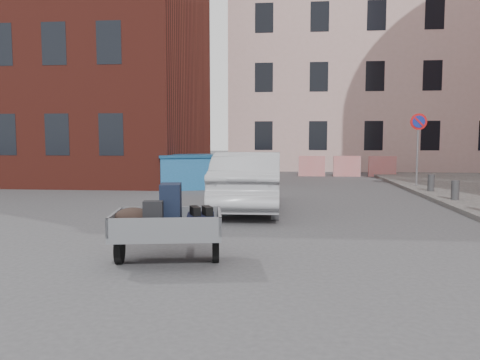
# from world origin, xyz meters

# --- Properties ---
(ground) EXTENTS (120.00, 120.00, 0.00)m
(ground) POSITION_xyz_m (0.00, 0.00, 0.00)
(ground) COLOR #38383A
(ground) RESTS_ON ground
(building_brick) EXTENTS (12.00, 10.00, 14.00)m
(building_brick) POSITION_xyz_m (-9.00, 13.00, 7.00)
(building_brick) COLOR #591E16
(building_brick) RESTS_ON ground
(building_pink) EXTENTS (16.00, 8.00, 14.00)m
(building_pink) POSITION_xyz_m (6.00, 22.00, 7.00)
(building_pink) COLOR #C7A199
(building_pink) RESTS_ON ground
(no_parking_sign) EXTENTS (0.60, 0.09, 2.65)m
(no_parking_sign) POSITION_xyz_m (6.00, 9.48, 2.01)
(no_parking_sign) COLOR gray
(no_parking_sign) RESTS_ON sidewalk
(barriers) EXTENTS (4.70, 0.18, 1.00)m
(barriers) POSITION_xyz_m (4.20, 15.00, 0.50)
(barriers) COLOR red
(barriers) RESTS_ON ground
(trailer) EXTENTS (1.75, 1.91, 1.20)m
(trailer) POSITION_xyz_m (-0.63, -1.37, 0.61)
(trailer) COLOR black
(trailer) RESTS_ON ground
(dumpster) EXTENTS (3.36, 2.46, 1.26)m
(dumpster) POSITION_xyz_m (-2.05, 9.02, 0.64)
(dumpster) COLOR #2164A0
(dumpster) RESTS_ON ground
(silver_car) EXTENTS (1.66, 4.64, 1.52)m
(silver_car) POSITION_xyz_m (0.21, 3.92, 0.76)
(silver_car) COLOR #A2A4A9
(silver_car) RESTS_ON ground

